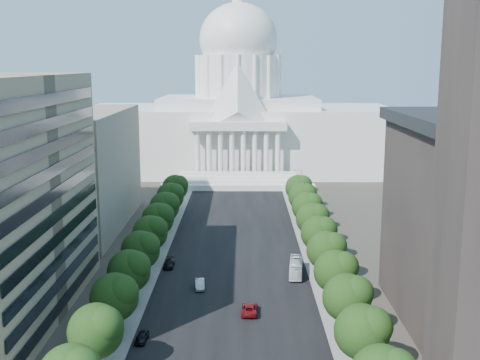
{
  "coord_description": "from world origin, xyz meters",
  "views": [
    {
      "loc": [
        1.97,
        -51.78,
        41.67
      ],
      "look_at": [
        1.22,
        82.37,
        15.73
      ],
      "focal_mm": 45.0,
      "sensor_mm": 36.0,
      "label": 1
    }
  ],
  "objects_px": {
    "car_dark_a": "(142,337)",
    "car_silver": "(200,284)",
    "car_dark_b": "(169,264)",
    "car_red": "(250,309)",
    "city_bus": "(296,267)"
  },
  "relations": [
    {
      "from": "car_silver",
      "to": "city_bus",
      "type": "xyz_separation_m",
      "value": [
        18.8,
        7.79,
        0.65
      ]
    },
    {
      "from": "car_silver",
      "to": "car_dark_b",
      "type": "bearing_deg",
      "value": 115.3
    },
    {
      "from": "car_silver",
      "to": "city_bus",
      "type": "relative_size",
      "value": 0.47
    },
    {
      "from": "car_silver",
      "to": "city_bus",
      "type": "distance_m",
      "value": 20.36
    },
    {
      "from": "car_silver",
      "to": "car_dark_b",
      "type": "xyz_separation_m",
      "value": [
        -7.28,
        12.07,
        -0.07
      ]
    },
    {
      "from": "car_dark_b",
      "to": "city_bus",
      "type": "bearing_deg",
      "value": -9.15
    },
    {
      "from": "car_dark_b",
      "to": "city_bus",
      "type": "distance_m",
      "value": 26.43
    },
    {
      "from": "car_red",
      "to": "car_dark_b",
      "type": "bearing_deg",
      "value": -52.82
    },
    {
      "from": "car_dark_a",
      "to": "car_silver",
      "type": "bearing_deg",
      "value": 76.57
    },
    {
      "from": "car_silver",
      "to": "car_red",
      "type": "xyz_separation_m",
      "value": [
        9.28,
        -11.6,
        0.0
      ]
    },
    {
      "from": "car_dark_a",
      "to": "city_bus",
      "type": "height_order",
      "value": "city_bus"
    },
    {
      "from": "car_dark_a",
      "to": "car_red",
      "type": "distance_m",
      "value": 19.69
    },
    {
      "from": "car_dark_a",
      "to": "car_dark_b",
      "type": "xyz_separation_m",
      "value": [
        0.0,
        34.35,
        0.04
      ]
    },
    {
      "from": "car_dark_a",
      "to": "car_silver",
      "type": "distance_m",
      "value": 23.43
    },
    {
      "from": "car_silver",
      "to": "car_dark_b",
      "type": "distance_m",
      "value": 14.1
    }
  ]
}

